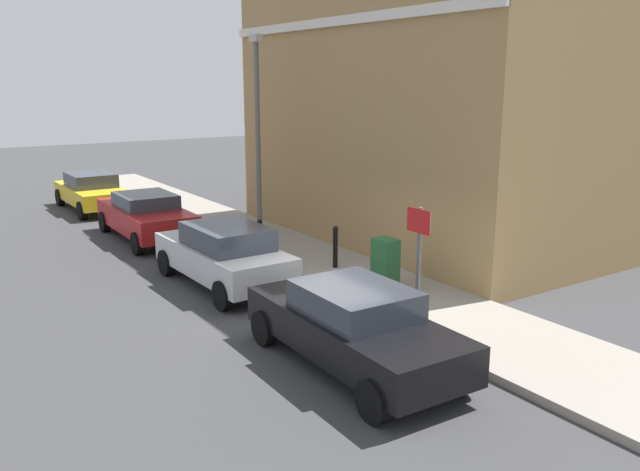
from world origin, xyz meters
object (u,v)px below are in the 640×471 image
at_px(lamppost, 258,130).
at_px(utility_cabinet, 385,266).
at_px(street_sign, 418,250).
at_px(bollard_near_cabinet, 335,245).
at_px(car_black, 354,326).
at_px(car_red, 146,215).
at_px(car_silver, 224,254).
at_px(bollard_far_kerb, 260,237).
at_px(car_yellow, 92,191).

bearing_deg(lamppost, utility_cabinet, -89.32).
height_order(street_sign, lamppost, lamppost).
relative_size(bollard_near_cabinet, street_sign, 0.45).
relative_size(car_black, car_red, 0.99).
bearing_deg(lamppost, car_silver, -130.46).
height_order(car_silver, lamppost, lamppost).
relative_size(utility_cabinet, street_sign, 0.50).
relative_size(bollard_near_cabinet, lamppost, 0.18).
relative_size(car_silver, lamppost, 0.73).
bearing_deg(bollard_far_kerb, car_silver, -142.90).
distance_m(car_silver, lamppost, 4.70).
bearing_deg(lamppost, car_black, -108.35).
bearing_deg(street_sign, lamppost, 83.07).
height_order(utility_cabinet, bollard_far_kerb, utility_cabinet).
relative_size(car_black, utility_cabinet, 3.84).
distance_m(car_silver, car_red, 5.48).
bearing_deg(car_red, car_silver, -179.75).
relative_size(car_red, utility_cabinet, 3.87).
bearing_deg(street_sign, car_silver, 108.80).
relative_size(car_red, lamppost, 0.78).
distance_m(bollard_near_cabinet, street_sign, 4.45).
distance_m(car_black, car_silver, 5.22).
bearing_deg(car_black, bollard_near_cabinet, -30.52).
bearing_deg(utility_cabinet, street_sign, -115.17).
height_order(car_black, bollard_near_cabinet, car_black).
bearing_deg(utility_cabinet, bollard_near_cabinet, 87.21).
xyz_separation_m(car_yellow, bollard_far_kerb, (1.64, -9.81, -0.00)).
xyz_separation_m(car_red, bollard_far_kerb, (1.53, -4.28, -0.03)).
bearing_deg(car_black, car_yellow, 0.94).
bearing_deg(bollard_far_kerb, lamppost, 61.66).
distance_m(utility_cabinet, bollard_near_cabinet, 2.06).
bearing_deg(car_silver, street_sign, -162.31).
relative_size(car_silver, car_red, 0.94).
distance_m(bollard_far_kerb, street_sign, 6.04).
bearing_deg(bollard_near_cabinet, car_red, 113.82).
distance_m(car_silver, utility_cabinet, 3.71).
xyz_separation_m(car_black, car_yellow, (0.11, 16.23, -0.02)).
xyz_separation_m(bollard_far_kerb, street_sign, (0.03, -5.97, 0.96)).
relative_size(bollard_far_kerb, street_sign, 0.45).
distance_m(bollard_far_kerb, lamppost, 3.31).
xyz_separation_m(utility_cabinet, street_sign, (-1.01, -2.15, 0.98)).
distance_m(car_red, street_sign, 10.41).
relative_size(car_black, car_yellow, 1.04).
height_order(bollard_near_cabinet, lamppost, lamppost).
xyz_separation_m(utility_cabinet, lamppost, (-0.07, 5.62, 2.62)).
distance_m(bollard_near_cabinet, lamppost, 4.42).
relative_size(car_silver, street_sign, 1.82).
height_order(bollard_near_cabinet, bollard_far_kerb, same).
bearing_deg(bollard_far_kerb, car_red, 109.67).
height_order(utility_cabinet, bollard_near_cabinet, utility_cabinet).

